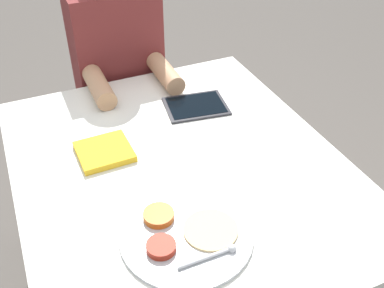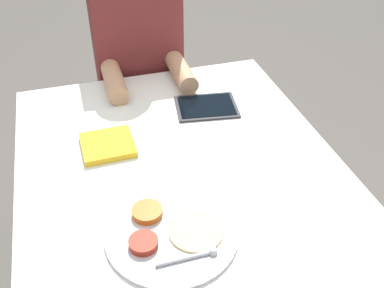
{
  "view_description": "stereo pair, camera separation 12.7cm",
  "coord_description": "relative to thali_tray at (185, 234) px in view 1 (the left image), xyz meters",
  "views": [
    {
      "loc": [
        -0.37,
        -0.92,
        1.55
      ],
      "look_at": [
        0.04,
        0.0,
        0.77
      ],
      "focal_mm": 42.0,
      "sensor_mm": 36.0,
      "label": 1
    },
    {
      "loc": [
        -0.25,
        -0.96,
        1.55
      ],
      "look_at": [
        0.04,
        0.0,
        0.77
      ],
      "focal_mm": 42.0,
      "sensor_mm": 36.0,
      "label": 2
    }
  ],
  "objects": [
    {
      "name": "red_notebook",
      "position": [
        -0.1,
        0.38,
        0.0
      ],
      "size": [
        0.16,
        0.15,
        0.02
      ],
      "color": "silver",
      "rests_on": "dining_table"
    },
    {
      "name": "tablet_device",
      "position": [
        0.26,
        0.51,
        -0.0
      ],
      "size": [
        0.23,
        0.19,
        0.01
      ],
      "color": "#28282D",
      "rests_on": "dining_table"
    },
    {
      "name": "thali_tray",
      "position": [
        0.0,
        0.0,
        0.0
      ],
      "size": [
        0.32,
        0.32,
        0.03
      ],
      "color": "#B7BABF",
      "rests_on": "dining_table"
    },
    {
      "name": "person_diner",
      "position": [
        0.1,
        0.92,
        -0.14
      ],
      "size": [
        0.33,
        0.43,
        1.2
      ],
      "color": "black",
      "rests_on": "ground_plane"
    },
    {
      "name": "dining_table",
      "position": [
        0.09,
        0.25,
        -0.36
      ],
      "size": [
        0.92,
        1.09,
        0.71
      ],
      "color": "silver",
      "rests_on": "ground_plane"
    }
  ]
}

